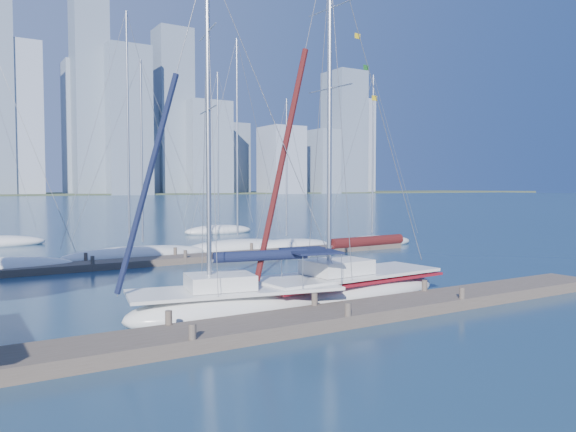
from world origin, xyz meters
TOP-DOWN VIEW (x-y plane):
  - ground at (0.00, 0.00)m, footprint 700.00×700.00m
  - near_dock at (0.00, 0.00)m, footprint 26.00×2.00m
  - far_dock at (2.00, 16.00)m, footprint 30.00×1.80m
  - sailboat_navy at (-2.07, 2.58)m, footprint 7.96×3.83m
  - sailboat_maroon at (2.88, 2.86)m, footprint 8.56×3.35m
  - bg_boat_1 at (-1.09, 18.75)m, footprint 8.50×3.98m
  - bg_boat_2 at (-0.23, 18.99)m, footprint 8.59×4.47m
  - bg_boat_3 at (6.31, 19.38)m, footprint 7.86×3.60m
  - bg_boat_4 at (9.79, 18.80)m, footprint 7.18×4.73m
  - bg_boat_5 at (16.30, 17.43)m, footprint 7.44×4.41m
  - bg_boat_7 at (11.18, 33.23)m, footprint 6.92×3.48m
  - skyline at (21.15, 290.25)m, footprint 503.20×51.31m

SIDE VIEW (x-z plane):
  - ground at x=0.00m, z-range 0.00..0.00m
  - far_dock at x=2.00m, z-range 0.00..0.36m
  - near_dock at x=0.00m, z-range 0.00..0.40m
  - bg_boat_4 at x=9.79m, z-range -5.10..5.55m
  - bg_boat_2 at x=-0.23m, z-range -5.84..6.33m
  - bg_boat_5 at x=16.30m, z-range -6.11..6.62m
  - bg_boat_1 at x=-1.09m, z-range -7.14..7.70m
  - bg_boat_3 at x=6.31m, z-range -6.92..7.50m
  - bg_boat_7 at x=11.18m, z-range -7.26..7.86m
  - sailboat_navy at x=-2.07m, z-range -5.10..7.10m
  - sailboat_maroon at x=2.88m, z-range -5.99..8.24m
  - skyline at x=21.15m, z-range -17.25..85.39m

